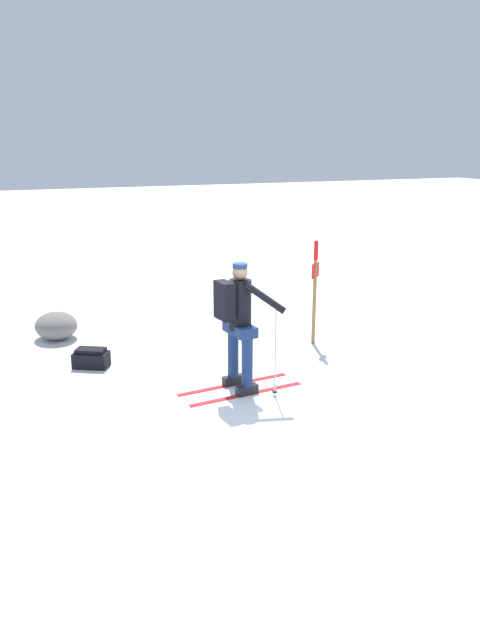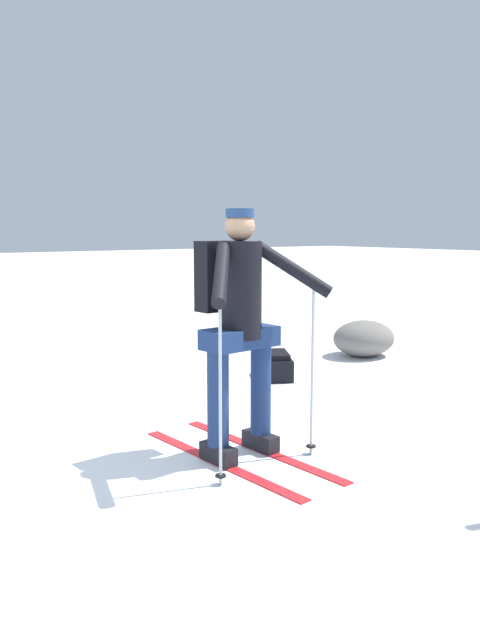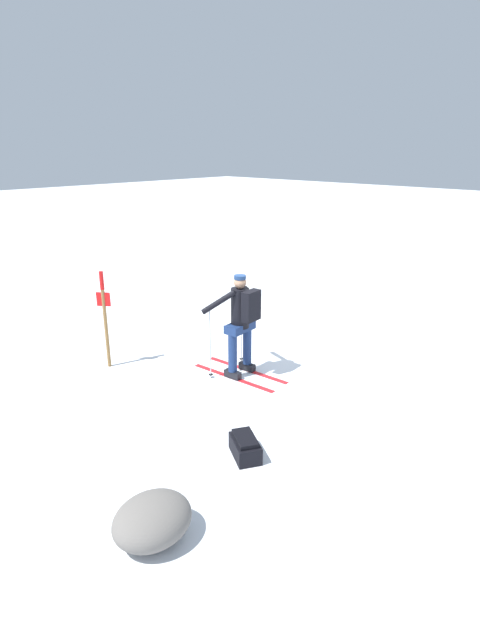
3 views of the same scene
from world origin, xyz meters
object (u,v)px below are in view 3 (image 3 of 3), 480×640
at_px(dropped_backpack, 245,447).
at_px(rock_boulder, 152,520).
at_px(trail_marker, 105,311).
at_px(skier, 241,320).

distance_m(dropped_backpack, rock_boulder, 1.69).
bearing_deg(dropped_backpack, trail_marker, -95.79).
height_order(skier, trail_marker, skier).
relative_size(skier, dropped_backpack, 2.95).
height_order(dropped_backpack, trail_marker, trail_marker).
xyz_separation_m(dropped_backpack, rock_boulder, (1.66, 0.27, 0.09)).
height_order(skier, dropped_backpack, skier).
bearing_deg(trail_marker, dropped_backpack, 84.21).
distance_m(trail_marker, rock_boulder, 4.46).
xyz_separation_m(trail_marker, rock_boulder, (2.03, 3.89, -0.81)).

